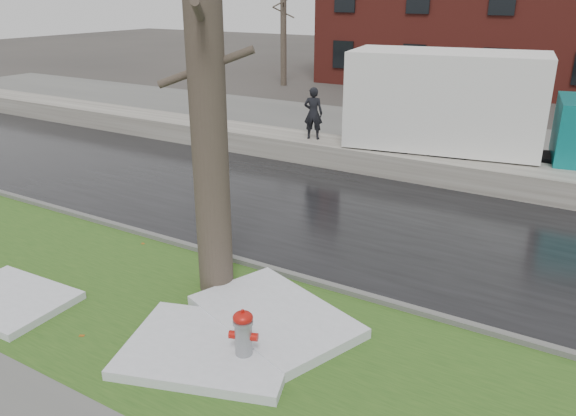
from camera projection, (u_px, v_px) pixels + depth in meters
The scene contains 15 objects.
ground at pixel (219, 287), 10.82m from camera, with size 120.00×120.00×0.00m, color #47423D.
verge at pixel (175, 316), 9.81m from camera, with size 60.00×4.50×0.04m, color #294E1A.
road at pixel (326, 213), 14.41m from camera, with size 60.00×7.00×0.03m, color black.
parking_lot at pixel (430, 142), 21.20m from camera, with size 60.00×9.00×0.03m, color slate.
curb at pixel (248, 264), 11.59m from camera, with size 60.00×0.15×0.14m, color slate.
snowbank at pixel (388, 160), 17.64m from camera, with size 60.00×1.60×0.75m, color #B1AEA2.
bg_tree_left at pixel (283, 28), 32.98m from camera, with size 1.40×1.62×6.50m.
bg_tree_center at pixel (405, 28), 33.29m from camera, with size 1.40×1.62×6.50m.
fire_hydrant at pixel (244, 335), 8.38m from camera, with size 0.46×0.43×0.92m.
tree at pixel (206, 72), 9.31m from camera, with size 1.53×1.74×8.00m.
box_truck at pixel (484, 112), 16.89m from camera, with size 11.16×4.05×3.68m.
worker at pixel (313, 113), 18.37m from camera, with size 0.62×0.41×1.71m, color black.
snow_patch_near at pixel (211, 348), 8.77m from camera, with size 2.60×2.00×0.16m, color silver.
snow_patch_far at pixel (8, 300), 10.15m from camera, with size 2.20×1.60×0.14m, color silver.
snow_patch_side at pixel (275, 316), 9.60m from camera, with size 2.80×1.80×0.18m, color silver.
Camera 1 is at (6.07, -7.49, 5.32)m, focal length 35.00 mm.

